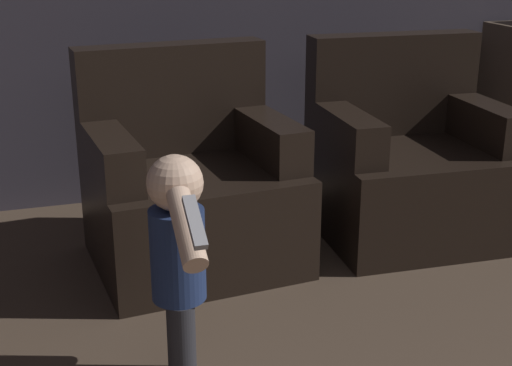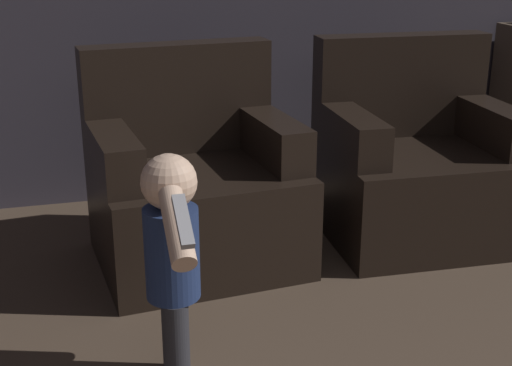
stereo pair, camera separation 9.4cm
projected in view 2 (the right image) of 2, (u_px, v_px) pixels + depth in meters
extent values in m
cube|color=black|center=(198.00, 216.00, 3.22)|extent=(0.95, 0.84, 0.45)
cube|color=black|center=(177.00, 98.00, 3.32)|extent=(0.89, 0.24, 0.51)
cube|color=black|center=(113.00, 155.00, 2.99)|extent=(0.22, 0.61, 0.20)
cube|color=black|center=(273.00, 138.00, 3.23)|extent=(0.22, 0.61, 0.20)
cube|color=black|center=(418.00, 194.00, 3.49)|extent=(0.91, 0.79, 0.45)
cube|color=black|center=(400.00, 85.00, 3.60)|extent=(0.89, 0.20, 0.51)
cube|color=black|center=(352.00, 134.00, 3.30)|extent=(0.18, 0.61, 0.20)
cube|color=black|center=(492.00, 125.00, 3.45)|extent=(0.18, 0.61, 0.20)
cylinder|color=#28282D|center=(176.00, 346.00, 2.32)|extent=(0.09, 0.09, 0.32)
cylinder|color=#28282D|center=(175.00, 331.00, 2.41)|extent=(0.09, 0.09, 0.32)
cylinder|color=navy|center=(172.00, 253.00, 2.26)|extent=(0.18, 0.18, 0.30)
sphere|color=beige|center=(169.00, 182.00, 2.18)|extent=(0.18, 0.18, 0.18)
cylinder|color=beige|center=(171.00, 243.00, 2.37)|extent=(0.07, 0.07, 0.26)
cylinder|color=beige|center=(177.00, 227.00, 2.00)|extent=(0.07, 0.26, 0.19)
cube|color=#99999E|center=(183.00, 221.00, 1.88)|extent=(0.04, 0.16, 0.10)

